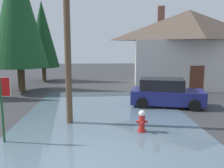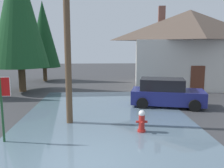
{
  "view_description": "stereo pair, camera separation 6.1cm",
  "coord_description": "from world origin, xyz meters",
  "px_view_note": "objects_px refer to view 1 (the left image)",
  "views": [
    {
      "loc": [
        0.53,
        -6.58,
        3.49
      ],
      "look_at": [
        1.07,
        4.23,
        1.74
      ],
      "focal_mm": 38.5,
      "sensor_mm": 36.0,
      "label": 1
    },
    {
      "loc": [
        0.59,
        -6.58,
        3.49
      ],
      "look_at": [
        1.07,
        4.23,
        1.74
      ],
      "focal_mm": 38.5,
      "sensor_mm": 36.0,
      "label": 2
    }
  ],
  "objects_px": {
    "utility_pole": "(67,31)",
    "stop_sign_near": "(1,97)",
    "fire_hydrant": "(142,122)",
    "house": "(188,47)",
    "pine_tree_mid_left": "(17,9)",
    "parked_car": "(166,93)",
    "pine_tree_tall_left": "(42,34)"
  },
  "relations": [
    {
      "from": "fire_hydrant",
      "to": "parked_car",
      "type": "xyz_separation_m",
      "value": [
        2.1,
        4.15,
        0.31
      ]
    },
    {
      "from": "utility_pole",
      "to": "house",
      "type": "relative_size",
      "value": 0.73
    },
    {
      "from": "utility_pole",
      "to": "pine_tree_mid_left",
      "type": "xyz_separation_m",
      "value": [
        -4.58,
        7.82,
        2.03
      ]
    },
    {
      "from": "pine_tree_mid_left",
      "to": "parked_car",
      "type": "bearing_deg",
      "value": -27.06
    },
    {
      "from": "stop_sign_near",
      "to": "parked_car",
      "type": "height_order",
      "value": "stop_sign_near"
    },
    {
      "from": "parked_car",
      "to": "utility_pole",
      "type": "bearing_deg",
      "value": -151.07
    },
    {
      "from": "utility_pole",
      "to": "pine_tree_tall_left",
      "type": "xyz_separation_m",
      "value": [
        -4.11,
        13.26,
        0.44
      ]
    },
    {
      "from": "stop_sign_near",
      "to": "parked_car",
      "type": "bearing_deg",
      "value": 34.3
    },
    {
      "from": "stop_sign_near",
      "to": "house",
      "type": "relative_size",
      "value": 0.23
    },
    {
      "from": "fire_hydrant",
      "to": "house",
      "type": "xyz_separation_m",
      "value": [
        5.94,
        11.42,
        2.9
      ]
    },
    {
      "from": "parked_car",
      "to": "pine_tree_mid_left",
      "type": "height_order",
      "value": "pine_tree_mid_left"
    },
    {
      "from": "house",
      "to": "parked_car",
      "type": "relative_size",
      "value": 2.44
    },
    {
      "from": "stop_sign_near",
      "to": "utility_pole",
      "type": "height_order",
      "value": "utility_pole"
    },
    {
      "from": "utility_pole",
      "to": "parked_car",
      "type": "height_order",
      "value": "utility_pole"
    },
    {
      "from": "utility_pole",
      "to": "stop_sign_near",
      "type": "bearing_deg",
      "value": -134.98
    },
    {
      "from": "stop_sign_near",
      "to": "utility_pole",
      "type": "bearing_deg",
      "value": 45.02
    },
    {
      "from": "house",
      "to": "pine_tree_mid_left",
      "type": "bearing_deg",
      "value": -170.41
    },
    {
      "from": "fire_hydrant",
      "to": "house",
      "type": "distance_m",
      "value": 13.19
    },
    {
      "from": "fire_hydrant",
      "to": "utility_pole",
      "type": "height_order",
      "value": "utility_pole"
    },
    {
      "from": "stop_sign_near",
      "to": "fire_hydrant",
      "type": "bearing_deg",
      "value": 8.7
    },
    {
      "from": "stop_sign_near",
      "to": "pine_tree_mid_left",
      "type": "xyz_separation_m",
      "value": [
        -2.48,
        9.91,
        4.4
      ]
    },
    {
      "from": "fire_hydrant",
      "to": "pine_tree_tall_left",
      "type": "bearing_deg",
      "value": 116.19
    },
    {
      "from": "pine_tree_mid_left",
      "to": "utility_pole",
      "type": "bearing_deg",
      "value": -59.66
    },
    {
      "from": "fire_hydrant",
      "to": "utility_pole",
      "type": "xyz_separation_m",
      "value": [
        -3.05,
        1.31,
        3.62
      ]
    },
    {
      "from": "stop_sign_near",
      "to": "fire_hydrant",
      "type": "distance_m",
      "value": 5.35
    },
    {
      "from": "pine_tree_mid_left",
      "to": "stop_sign_near",
      "type": "bearing_deg",
      "value": -75.94
    },
    {
      "from": "utility_pole",
      "to": "pine_tree_mid_left",
      "type": "height_order",
      "value": "pine_tree_mid_left"
    },
    {
      "from": "house",
      "to": "pine_tree_mid_left",
      "type": "relative_size",
      "value": 1.02
    },
    {
      "from": "house",
      "to": "pine_tree_mid_left",
      "type": "xyz_separation_m",
      "value": [
        -13.57,
        -2.29,
        2.75
      ]
    },
    {
      "from": "fire_hydrant",
      "to": "utility_pole",
      "type": "bearing_deg",
      "value": 156.84
    },
    {
      "from": "house",
      "to": "stop_sign_near",
      "type": "bearing_deg",
      "value": -132.26
    },
    {
      "from": "parked_car",
      "to": "pine_tree_mid_left",
      "type": "relative_size",
      "value": 0.42
    }
  ]
}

